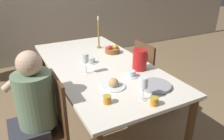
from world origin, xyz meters
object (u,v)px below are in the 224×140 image
Objects in this scene: teacup_near_person at (131,74)px; person_seated at (32,108)px; red_pitcher at (140,60)px; serving_tray at (155,86)px; teacup_across at (91,61)px; wine_glass_water at (85,59)px; candlestick_tall at (99,35)px; chair_opposite at (151,76)px; fruit_bowl at (112,50)px; bread_plate at (113,84)px; jam_jar_red at (154,101)px; jam_jar_amber at (107,99)px; chair_person_side at (47,128)px; wine_glass_juice at (144,84)px.

person_seated is at bearing 178.70° from teacup_near_person.
serving_tray is (-0.09, -0.38, -0.09)m from red_pitcher.
teacup_near_person is at bearing -66.84° from teacup_across.
wine_glass_water is 0.76× the size of serving_tray.
candlestick_tall reaches higher than teacup_across.
red_pitcher reaches higher than serving_tray.
chair_opposite is 0.58m from fruit_bowl.
fruit_bowl is at bearing 63.02° from bread_plate.
chair_opposite is 0.74m from teacup_near_person.
person_seated is 0.97m from jam_jar_red.
fruit_bowl is at bearing 77.46° from jam_jar_red.
person_seated is at bearing 163.18° from serving_tray.
wine_glass_water is at bearing 128.04° from serving_tray.
teacup_near_person is (0.35, -0.26, -0.13)m from wine_glass_water.
serving_tray is (-0.47, -0.67, 0.30)m from chair_opposite.
bread_plate is (-0.79, -0.49, 0.31)m from chair_opposite.
jam_jar_red is (0.25, -0.76, -0.12)m from wine_glass_water.
serving_tray is at bearing -106.82° from person_seated.
fruit_bowl is at bearing -58.52° from person_seated.
jam_jar_red is at bearing -70.28° from bread_plate.
person_seated is 0.69m from bread_plate.
bread_plate is at bearing 51.55° from jam_jar_amber.
chair_opposite is at bearing 36.25° from jam_jar_amber.
chair_person_side is at bearing -140.36° from teacup_across.
serving_tray is at bearing -75.35° from teacup_near_person.
wine_glass_juice is 0.33m from bread_plate.
teacup_across is at bearing 76.35° from jam_jar_amber.
wine_glass_juice is 3.00× the size of jam_jar_amber.
teacup_across is 0.60m from bread_plate.
chair_opposite reaches higher than teacup_near_person.
wine_glass_juice is at bearing -85.45° from teacup_across.
bread_plate is (0.11, -0.37, -0.13)m from wine_glass_water.
wine_glass_juice is at bearing -119.02° from chair_person_side.
bread_plate is (0.58, -0.09, 0.31)m from chair_person_side.
jam_jar_red reaches higher than serving_tray.
teacup_near_person is 0.29m from serving_tray.
teacup_across is (-0.07, 0.89, -0.12)m from wine_glass_juice.
candlestick_tall is at bearing 56.60° from wine_glass_water.
serving_tray is at bearing -35.33° from chair_opposite.
chair_person_side reaches higher than serving_tray.
wine_glass_water is 0.69m from wine_glass_juice.
teacup_across is at bearing -124.33° from candlestick_tall.
teacup_across is at bearing -98.06° from chair_opposite.
jam_jar_red is at bearing -102.54° from fruit_bowl.
person_seated is 0.93m from teacup_near_person.
teacup_near_person is 0.69m from fruit_bowl.
teacup_across is (0.71, 0.47, 0.11)m from person_seated.
chair_person_side is 5.19× the size of fruit_bowl.
wine_glass_juice is at bearing -105.33° from fruit_bowl.
red_pitcher reaches higher than teacup_across.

